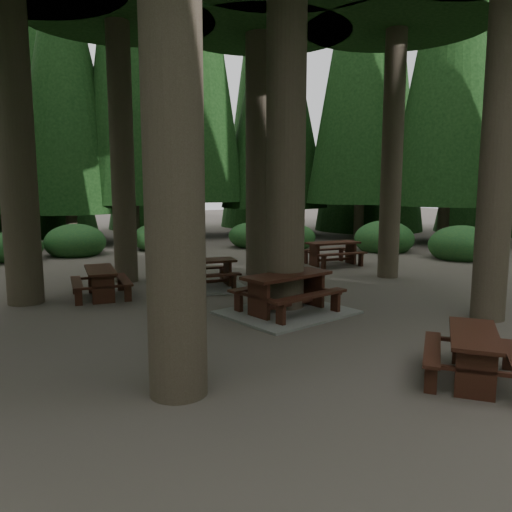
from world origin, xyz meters
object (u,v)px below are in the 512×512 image
picnic_table_b (101,278)px  picnic_table_c (202,279)px  picnic_table_a (287,299)px  picnic_table_e (473,349)px  picnic_table_d (333,250)px

picnic_table_b → picnic_table_c: size_ratio=0.71×
picnic_table_a → picnic_table_c: size_ratio=1.16×
picnic_table_b → picnic_table_e: size_ratio=0.86×
picnic_table_a → picnic_table_b: picnic_table_a is taller
picnic_table_d → picnic_table_c: bearing=-159.5°
picnic_table_b → picnic_table_e: bearing=-149.4°
picnic_table_e → picnic_table_a: bearing=52.9°
picnic_table_c → picnic_table_d: 5.62m
picnic_table_b → picnic_table_c: bearing=-87.2°
picnic_table_b → picnic_table_e: picnic_table_b is taller
picnic_table_c → picnic_table_d: bearing=24.4°
picnic_table_b → picnic_table_d: 8.09m
picnic_table_b → picnic_table_a: bearing=-130.7°
picnic_table_b → picnic_table_c: (2.56, -0.15, -0.22)m
picnic_table_d → picnic_table_a: bearing=-130.2°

